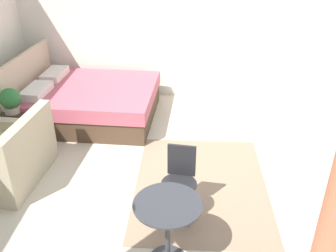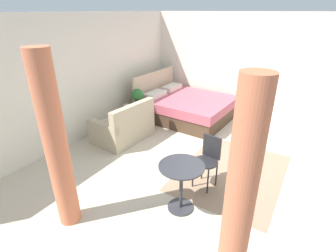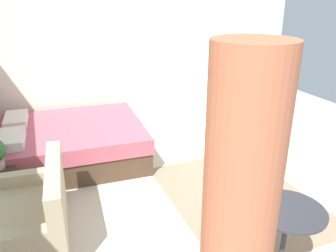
# 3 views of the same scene
# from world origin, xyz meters

# --- Properties ---
(ground_plane) EXTENTS (8.41, 9.13, 0.02)m
(ground_plane) POSITION_xyz_m (0.00, 0.00, -0.01)
(ground_plane) COLOR beige
(wall_back) EXTENTS (8.41, 0.12, 2.59)m
(wall_back) POSITION_xyz_m (0.00, 3.07, 1.30)
(wall_back) COLOR silver
(wall_back) RESTS_ON ground
(wall_right) EXTENTS (0.12, 6.13, 2.59)m
(wall_right) POSITION_xyz_m (2.71, 0.00, 1.30)
(wall_right) COLOR silver
(wall_right) RESTS_ON ground
(area_rug) EXTENTS (2.20, 1.66, 0.01)m
(area_rug) POSITION_xyz_m (-0.23, -0.30, 0.00)
(area_rug) COLOR #93755B
(area_rug) RESTS_ON ground
(bed) EXTENTS (1.90, 2.24, 1.11)m
(bed) POSITION_xyz_m (1.59, 1.59, 0.31)
(bed) COLOR #473323
(bed) RESTS_ON ground
(couch) EXTENTS (1.27, 0.93, 0.87)m
(couch) POSITION_xyz_m (-0.23, 2.15, 0.29)
(couch) COLOR tan
(couch) RESTS_ON ground
(nightstand) EXTENTS (0.45, 0.39, 0.48)m
(nightstand) POSITION_xyz_m (0.82, 2.45, 0.24)
(nightstand) COLOR #38281E
(nightstand) RESTS_ON ground
(potted_plant) EXTENTS (0.30, 0.30, 0.38)m
(potted_plant) POSITION_xyz_m (0.72, 2.47, 0.69)
(potted_plant) COLOR tan
(potted_plant) RESTS_ON nightstand
(balcony_table) EXTENTS (0.63, 0.63, 0.72)m
(balcony_table) POSITION_xyz_m (-1.48, 0.05, 0.50)
(balcony_table) COLOR #2D2D33
(balcony_table) RESTS_ON ground
(cafe_chair_near_window) EXTENTS (0.44, 0.44, 0.84)m
(cafe_chair_near_window) POSITION_xyz_m (-0.76, -0.05, 0.52)
(cafe_chair_near_window) COLOR black
(cafe_chair_near_window) RESTS_ON ground
(curtain_left) EXTENTS (0.23, 0.23, 2.29)m
(curtain_left) POSITION_xyz_m (-2.46, -0.97, 1.15)
(curtain_left) COLOR #D1704C
(curtain_left) RESTS_ON ground
(curtain_right) EXTENTS (0.28, 0.28, 2.29)m
(curtain_right) POSITION_xyz_m (-2.46, 1.24, 1.15)
(curtain_right) COLOR #D1704C
(curtain_right) RESTS_ON ground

